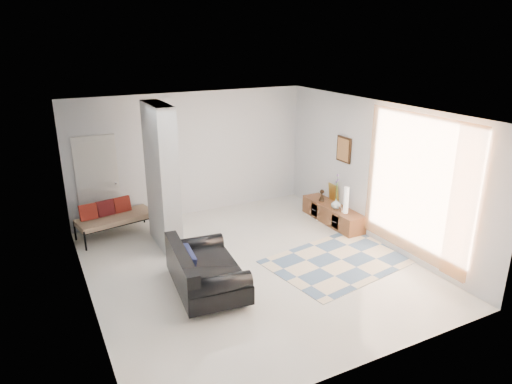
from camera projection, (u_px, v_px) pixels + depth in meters
name	position (u px, v px, depth m)	size (l,w,h in m)	color
floor	(251.00, 266.00, 8.28)	(6.00, 6.00, 0.00)	beige
ceiling	(250.00, 111.00, 7.37)	(6.00, 6.00, 0.00)	white
wall_back	(192.00, 154.00, 10.35)	(6.00, 6.00, 0.00)	silver
wall_front	(365.00, 268.00, 5.30)	(6.00, 6.00, 0.00)	silver
wall_left	(82.00, 221.00, 6.64)	(6.00, 6.00, 0.00)	silver
wall_right	(375.00, 172.00, 9.01)	(6.00, 6.00, 0.00)	silver
partition_column	(162.00, 177.00, 8.70)	(0.35, 1.20, 2.80)	#A7ACAE
hallway_door	(98.00, 184.00, 9.53)	(0.85, 0.06, 2.04)	silver
curtain	(416.00, 187.00, 7.99)	(2.55, 2.55, 0.00)	orange
wall_art	(344.00, 149.00, 9.74)	(0.04, 0.45, 0.55)	#351D0E
media_console	(332.00, 214.00, 10.13)	(0.45, 1.77, 0.80)	brown
loveseat	(203.00, 271.00, 7.38)	(1.18, 1.82, 0.76)	silver
daybed	(114.00, 217.00, 9.39)	(1.63, 0.92, 0.77)	black
area_rug	(341.00, 260.00, 8.49)	(2.66, 1.77, 0.01)	beige
cylinder_lamp	(346.00, 200.00, 9.57)	(0.10, 0.10, 0.56)	white
bronze_figurine	(322.00, 195.00, 10.31)	(0.13, 0.13, 0.27)	black
vase	(336.00, 204.00, 9.87)	(0.21, 0.21, 0.22)	white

